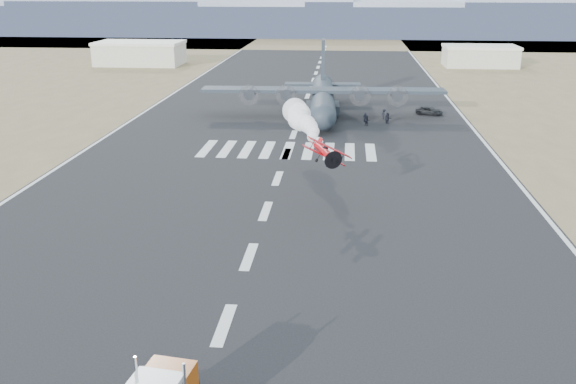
# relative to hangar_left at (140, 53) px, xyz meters

# --- Properties ---
(ground) EXTENTS (500.00, 500.00, 0.00)m
(ground) POSITION_rel_hangar_left_xyz_m (52.00, -145.00, -3.41)
(ground) COLOR black
(ground) RESTS_ON ground
(scrub_far) EXTENTS (500.00, 80.00, 0.00)m
(scrub_far) POSITION_rel_hangar_left_xyz_m (52.00, 85.00, -3.41)
(scrub_far) COLOR brown
(scrub_far) RESTS_ON ground
(runway_markings) EXTENTS (60.00, 260.00, 0.01)m
(runway_markings) POSITION_rel_hangar_left_xyz_m (52.00, -85.00, -3.40)
(runway_markings) COLOR silver
(runway_markings) RESTS_ON ground
(ridge_seg_b) EXTENTS (150.00, 50.00, 15.00)m
(ridge_seg_b) POSITION_rel_hangar_left_xyz_m (-78.00, 115.00, 4.09)
(ridge_seg_b) COLOR #8895AD
(ridge_seg_b) RESTS_ON ground
(ridge_seg_c) EXTENTS (150.00, 50.00, 17.00)m
(ridge_seg_c) POSITION_rel_hangar_left_xyz_m (-13.00, 115.00, 5.09)
(ridge_seg_c) COLOR #8895AD
(ridge_seg_c) RESTS_ON ground
(ridge_seg_d) EXTENTS (150.00, 50.00, 13.00)m
(ridge_seg_d) POSITION_rel_hangar_left_xyz_m (52.00, 115.00, 3.09)
(ridge_seg_d) COLOR #8895AD
(ridge_seg_d) RESTS_ON ground
(ridge_seg_e) EXTENTS (150.00, 50.00, 15.00)m
(ridge_seg_e) POSITION_rel_hangar_left_xyz_m (117.00, 115.00, 4.09)
(ridge_seg_e) COLOR #8895AD
(ridge_seg_e) RESTS_ON ground
(hangar_left) EXTENTS (24.50, 14.50, 6.70)m
(hangar_left) POSITION_rel_hangar_left_xyz_m (0.00, 0.00, 0.00)
(hangar_left) COLOR #B8B4A3
(hangar_left) RESTS_ON ground
(hangar_right) EXTENTS (20.50, 12.50, 5.90)m
(hangar_right) POSITION_rel_hangar_left_xyz_m (98.00, 5.00, -0.40)
(hangar_right) COLOR #B8B4A3
(hangar_right) RESTS_ON ground
(aerobatic_biplane) EXTENTS (4.99, 5.16, 3.81)m
(aerobatic_biplane) POSITION_rel_hangar_left_xyz_m (58.18, -118.92, 2.75)
(aerobatic_biplane) COLOR red
(smoke_trail) EXTENTS (6.39, 20.97, 3.50)m
(smoke_trail) POSITION_rel_hangar_left_xyz_m (54.16, -101.37, 2.89)
(smoke_trail) COLOR white
(transport_aircraft) EXTENTS (43.51, 35.83, 12.57)m
(transport_aircraft) POSITION_rel_hangar_left_xyz_m (55.97, -68.50, -0.17)
(transport_aircraft) COLOR #212A31
(transport_aircraft) RESTS_ON ground
(support_vehicle) EXTENTS (5.39, 3.71, 1.37)m
(support_vehicle) POSITION_rel_hangar_left_xyz_m (75.60, -66.54, -2.72)
(support_vehicle) COLOR black
(support_vehicle) RESTS_ON ground
(crew_a) EXTENTS (0.87, 0.82, 1.88)m
(crew_a) POSITION_rel_hangar_left_xyz_m (67.37, -75.05, -2.47)
(crew_a) COLOR black
(crew_a) RESTS_ON ground
(crew_b) EXTENTS (0.99, 0.81, 1.75)m
(crew_b) POSITION_rel_hangar_left_xyz_m (51.49, -73.36, -2.53)
(crew_b) COLOR black
(crew_b) RESTS_ON ground
(crew_c) EXTENTS (1.12, 1.27, 1.81)m
(crew_c) POSITION_rel_hangar_left_xyz_m (67.02, -71.55, -2.50)
(crew_c) COLOR black
(crew_c) RESTS_ON ground
(crew_d) EXTENTS (0.93, 1.17, 1.77)m
(crew_d) POSITION_rel_hangar_left_xyz_m (52.32, -74.51, -2.52)
(crew_d) COLOR black
(crew_d) RESTS_ON ground
(crew_e) EXTENTS (0.92, 0.72, 1.64)m
(crew_e) POSITION_rel_hangar_left_xyz_m (63.66, -73.96, -2.59)
(crew_e) COLOR black
(crew_e) RESTS_ON ground
(crew_f) EXTENTS (1.43, 1.70, 1.83)m
(crew_f) POSITION_rel_hangar_left_xyz_m (67.49, -75.09, -2.49)
(crew_f) COLOR black
(crew_f) RESTS_ON ground
(crew_g) EXTENTS (0.87, 0.81, 1.87)m
(crew_g) POSITION_rel_hangar_left_xyz_m (55.93, -74.19, -2.47)
(crew_g) COLOR black
(crew_g) RESTS_ON ground
(crew_h) EXTENTS (1.01, 0.85, 1.79)m
(crew_h) POSITION_rel_hangar_left_xyz_m (63.92, -77.48, -2.51)
(crew_h) COLOR black
(crew_h) RESTS_ON ground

